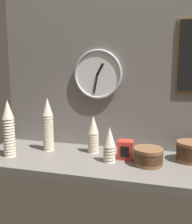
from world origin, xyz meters
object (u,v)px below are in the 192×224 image
object	(u,v)px
bowl_stack_far_right	(191,151)
napkin_dispenser	(126,150)
cup_stack_center	(93,134)
cup_stack_far_left	(9,128)
cup_stack_center_right	(109,144)
cup_stack_left	(48,124)
bowl_stack_right	(148,156)
wall_clock	(98,75)

from	to	relation	value
bowl_stack_far_right	napkin_dispenser	size ratio (longest dim) A/B	1.46
cup_stack_center	bowl_stack_far_right	xyz separation A→B (cm)	(60.22, -0.63, -6.12)
cup_stack_far_left	cup_stack_center	distance (cm)	53.47
cup_stack_center_right	napkin_dispenser	world-z (taller)	cup_stack_center_right
cup_stack_left	bowl_stack_right	size ratio (longest dim) A/B	2.15
cup_stack_left	napkin_dispenser	distance (cm)	54.70
cup_stack_left	bowl_stack_far_right	xyz separation A→B (cm)	(91.06, 2.57, -11.60)
cup_stack_center_right	cup_stack_center	bearing A→B (deg)	134.68
cup_stack_far_left	bowl_stack_right	world-z (taller)	cup_stack_far_left
cup_stack_far_left	cup_stack_center	bearing A→B (deg)	22.73
wall_clock	cup_stack_center	bearing A→B (deg)	-87.30
cup_stack_far_left	bowl_stack_far_right	xyz separation A→B (cm)	(109.27, 19.92, -11.60)
cup_stack_center	bowl_stack_right	xyz separation A→B (cm)	(36.15, -12.96, -7.13)
cup_stack_left	napkin_dispenser	world-z (taller)	cup_stack_left
napkin_dispenser	cup_stack_center	bearing A→B (deg)	164.13
cup_stack_center	bowl_stack_far_right	size ratio (longest dim) A/B	1.49
bowl_stack_right	cup_stack_left	bearing A→B (deg)	171.71
cup_stack_center	napkin_dispenser	distance (cm)	24.22
cup_stack_center	cup_stack_left	xyz separation A→B (cm)	(-30.85, -3.20, 5.47)
cup_stack_center_right	cup_stack_far_left	xyz separation A→B (cm)	(-62.86, -6.60, 7.30)
cup_stack_center_right	bowl_stack_far_right	size ratio (longest dim) A/B	1.27
cup_stack_left	wall_clock	bearing A→B (deg)	29.16
cup_stack_center	wall_clock	size ratio (longest dim) A/B	0.73
bowl_stack_far_right	napkin_dispenser	world-z (taller)	bowl_stack_far_right
cup_stack_center_right	cup_stack_center	world-z (taller)	cup_stack_center
cup_stack_left	bowl_stack_far_right	size ratio (longest dim) A/B	2.15
cup_stack_center_right	napkin_dispenser	bearing A→B (deg)	41.48
cup_stack_left	wall_clock	world-z (taller)	wall_clock
cup_stack_left	bowl_stack_far_right	distance (cm)	91.83
cup_stack_center_right	bowl_stack_far_right	xyz separation A→B (cm)	(46.41, 13.33, -4.30)
cup_stack_far_left	bowl_stack_right	size ratio (longest dim) A/B	2.15
bowl_stack_right	wall_clock	world-z (taller)	wall_clock
cup_stack_center_right	bowl_stack_far_right	bearing A→B (deg)	16.02
cup_stack_center	cup_stack_left	size ratio (longest dim) A/B	0.69
cup_stack_left	napkin_dispenser	bearing A→B (deg)	-3.41
cup_stack_center	wall_clock	bearing A→B (deg)	92.70
cup_stack_far_left	bowl_stack_far_right	world-z (taller)	cup_stack_far_left
cup_stack_center_right	cup_stack_left	xyz separation A→B (cm)	(-44.65, 10.76, 7.30)
cup_stack_far_left	wall_clock	xyz separation A→B (cm)	(48.41, 34.21, 33.21)
cup_stack_far_left	napkin_dispenser	size ratio (longest dim) A/B	3.14
cup_stack_center_right	bowl_stack_right	distance (cm)	22.99
cup_stack_center	bowl_stack_right	world-z (taller)	cup_stack_center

